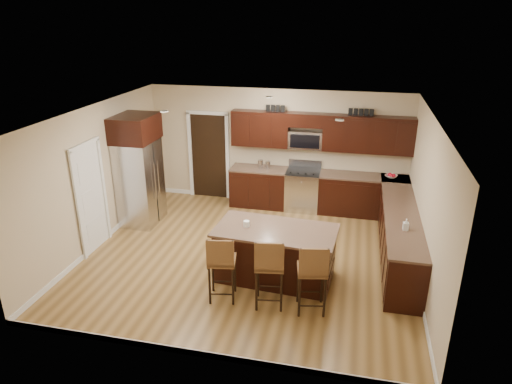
% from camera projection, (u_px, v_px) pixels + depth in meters
% --- Properties ---
extents(floor, '(6.00, 6.00, 0.00)m').
position_uv_depth(floor, '(249.00, 256.00, 8.57)').
color(floor, olive).
rests_on(floor, ground).
extents(ceiling, '(6.00, 6.00, 0.00)m').
position_uv_depth(ceiling, '(248.00, 114.00, 7.57)').
color(ceiling, silver).
rests_on(ceiling, wall_back).
extents(wall_back, '(6.00, 0.00, 6.00)m').
position_uv_depth(wall_back, '(277.00, 148.00, 10.56)').
color(wall_back, '#C6B38F').
rests_on(wall_back, floor).
extents(wall_left, '(0.00, 5.50, 5.50)m').
position_uv_depth(wall_left, '(96.00, 177.00, 8.68)').
color(wall_left, '#C6B38F').
rests_on(wall_left, floor).
extents(wall_right, '(0.00, 5.50, 5.50)m').
position_uv_depth(wall_right, '(427.00, 204.00, 7.46)').
color(wall_right, '#C6B38F').
rests_on(wall_right, floor).
extents(base_cabinets, '(4.02, 3.96, 0.92)m').
position_uv_depth(base_cabinets, '(356.00, 212.00, 9.32)').
color(base_cabinets, black).
rests_on(base_cabinets, floor).
extents(upper_cabinets, '(4.00, 0.33, 0.80)m').
position_uv_depth(upper_cabinets, '(322.00, 131.00, 10.02)').
color(upper_cabinets, black).
rests_on(upper_cabinets, wall_back).
extents(range, '(0.76, 0.64, 1.11)m').
position_uv_depth(range, '(303.00, 190.00, 10.48)').
color(range, silver).
rests_on(range, floor).
extents(microwave, '(0.76, 0.31, 0.40)m').
position_uv_depth(microwave, '(306.00, 140.00, 10.19)').
color(microwave, silver).
rests_on(microwave, upper_cabinets).
extents(doorway, '(0.85, 0.03, 2.06)m').
position_uv_depth(doorway, '(209.00, 156.00, 11.01)').
color(doorway, black).
rests_on(doorway, floor).
extents(pantry_door, '(0.03, 0.80, 2.04)m').
position_uv_depth(pantry_door, '(91.00, 199.00, 8.53)').
color(pantry_door, white).
rests_on(pantry_door, floor).
extents(letter_decor, '(2.20, 0.03, 0.15)m').
position_uv_depth(letter_decor, '(317.00, 110.00, 9.88)').
color(letter_decor, black).
rests_on(letter_decor, upper_cabinets).
extents(island, '(2.08, 1.20, 0.92)m').
position_uv_depth(island, '(275.00, 255.00, 7.75)').
color(island, black).
rests_on(island, floor).
extents(stool_left, '(0.49, 0.49, 1.13)m').
position_uv_depth(stool_left, '(221.00, 261.00, 7.03)').
color(stool_left, brown).
rests_on(stool_left, floor).
extents(stool_mid, '(0.50, 0.50, 1.18)m').
position_uv_depth(stool_mid, '(269.00, 265.00, 6.86)').
color(stool_mid, brown).
rests_on(stool_mid, floor).
extents(stool_right, '(0.51, 0.51, 1.16)m').
position_uv_depth(stool_right, '(313.00, 271.00, 6.73)').
color(stool_right, brown).
rests_on(stool_right, floor).
extents(refrigerator, '(0.79, 0.97, 2.35)m').
position_uv_depth(refrigerator, '(139.00, 169.00, 9.57)').
color(refrigerator, silver).
rests_on(refrigerator, floor).
extents(floor_mat, '(0.85, 0.58, 0.01)m').
position_uv_depth(floor_mat, '(302.00, 225.00, 9.80)').
color(floor_mat, olive).
rests_on(floor_mat, floor).
extents(fruit_bowl, '(0.34, 0.34, 0.06)m').
position_uv_depth(fruit_bowl, '(391.00, 176.00, 9.91)').
color(fruit_bowl, silver).
rests_on(fruit_bowl, base_cabinets).
extents(soap_bottle, '(0.09, 0.09, 0.20)m').
position_uv_depth(soap_bottle, '(406.00, 225.00, 7.52)').
color(soap_bottle, '#B2B2B2').
rests_on(soap_bottle, base_cabinets).
extents(canister_tall, '(0.12, 0.12, 0.20)m').
position_uv_depth(canister_tall, '(261.00, 164.00, 10.48)').
color(canister_tall, silver).
rests_on(canister_tall, base_cabinets).
extents(canister_short, '(0.11, 0.11, 0.18)m').
position_uv_depth(canister_short, '(268.00, 165.00, 10.45)').
color(canister_short, silver).
rests_on(canister_short, base_cabinets).
extents(island_jar, '(0.10, 0.10, 0.10)m').
position_uv_depth(island_jar, '(246.00, 224.00, 7.66)').
color(island_jar, white).
rests_on(island_jar, island).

